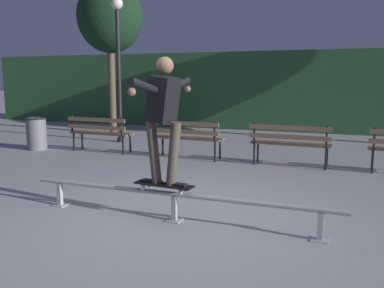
# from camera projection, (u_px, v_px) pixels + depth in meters

# --- Properties ---
(ground_plane) EXTENTS (90.00, 90.00, 0.00)m
(ground_plane) POSITION_uv_depth(u_px,v_px,m) (175.00, 220.00, 5.09)
(ground_plane) COLOR #99999E
(hedge_backdrop) EXTENTS (24.00, 1.20, 2.67)m
(hedge_backdrop) POSITION_uv_depth(u_px,v_px,m) (287.00, 91.00, 13.86)
(hedge_backdrop) COLOR #2D5B33
(hedge_backdrop) RESTS_ON ground
(grind_rail) EXTENTS (4.10, 0.18, 0.37)m
(grind_rail) POSITION_uv_depth(u_px,v_px,m) (174.00, 198.00, 5.03)
(grind_rail) COLOR #9E9EA3
(grind_rail) RESTS_ON ground
(skateboard) EXTENTS (0.79, 0.27, 0.09)m
(skateboard) POSITION_uv_depth(u_px,v_px,m) (164.00, 185.00, 5.05)
(skateboard) COLOR black
(skateboard) RESTS_ON grind_rail
(skateboarder) EXTENTS (0.63, 1.40, 1.56)m
(skateboarder) POSITION_uv_depth(u_px,v_px,m) (163.00, 110.00, 4.90)
(skateboarder) COLOR black
(skateboarder) RESTS_ON skateboard
(park_bench_leftmost) EXTENTS (1.61, 0.47, 0.88)m
(park_bench_leftmost) POSITION_uv_depth(u_px,v_px,m) (99.00, 130.00, 9.69)
(park_bench_leftmost) COLOR black
(park_bench_leftmost) RESTS_ON ground
(park_bench_left_center) EXTENTS (1.61, 0.47, 0.88)m
(park_bench_left_center) POSITION_uv_depth(u_px,v_px,m) (186.00, 135.00, 8.90)
(park_bench_left_center) COLOR black
(park_bench_left_center) RESTS_ON ground
(park_bench_right_center) EXTENTS (1.61, 0.47, 0.88)m
(park_bench_right_center) POSITION_uv_depth(u_px,v_px,m) (290.00, 140.00, 8.11)
(park_bench_right_center) COLOR black
(park_bench_right_center) RESTS_ON ground
(tree_far_left) EXTENTS (2.02, 2.02, 4.76)m
(tree_far_left) POSITION_uv_depth(u_px,v_px,m) (110.00, 18.00, 12.54)
(tree_far_left) COLOR brown
(tree_far_left) RESTS_ON ground
(lamp_post_left) EXTENTS (0.32, 0.32, 3.90)m
(lamp_post_left) POSITION_uv_depth(u_px,v_px,m) (118.00, 52.00, 11.02)
(lamp_post_left) COLOR black
(lamp_post_left) RESTS_ON ground
(trash_can) EXTENTS (0.52, 0.52, 0.80)m
(trash_can) POSITION_uv_depth(u_px,v_px,m) (37.00, 133.00, 10.13)
(trash_can) COLOR slate
(trash_can) RESTS_ON ground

